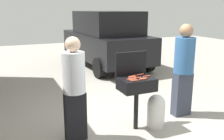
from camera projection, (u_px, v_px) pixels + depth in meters
name	position (u px, v px, depth m)	size (l,w,h in m)	color
ground_plane	(137.00, 128.00, 4.51)	(24.00, 24.00, 0.00)	#9E998E
bbq_grill	(136.00, 86.00, 4.30)	(0.60, 0.44, 0.95)	black
grill_lid_open	(131.00, 63.00, 4.41)	(0.60, 0.05, 0.42)	black
hot_dog_0	(137.00, 78.00, 4.23)	(0.03, 0.03, 0.13)	#B74C33
hot_dog_1	(132.00, 77.00, 4.25)	(0.03, 0.03, 0.13)	#B74C33
hot_dog_2	(146.00, 76.00, 4.32)	(0.03, 0.03, 0.13)	#B74C33
hot_dog_3	(132.00, 77.00, 4.30)	(0.03, 0.03, 0.13)	#B74C33
hot_dog_4	(140.00, 74.00, 4.44)	(0.03, 0.03, 0.13)	#C6593D
hot_dog_5	(143.00, 79.00, 4.15)	(0.03, 0.03, 0.13)	#C6593D
hot_dog_6	(135.00, 80.00, 4.07)	(0.03, 0.03, 0.13)	#C6593D
hot_dog_7	(135.00, 76.00, 4.36)	(0.03, 0.03, 0.13)	#AD4228
hot_dog_8	(132.00, 79.00, 4.13)	(0.03, 0.03, 0.13)	#C6593D
hot_dog_9	(131.00, 79.00, 4.16)	(0.03, 0.03, 0.13)	#B74C33
hot_dog_10	(144.00, 78.00, 4.20)	(0.03, 0.03, 0.13)	#B74C33
propane_tank	(156.00, 110.00, 4.48)	(0.32, 0.32, 0.62)	silver
person_left	(74.00, 86.00, 3.91)	(0.36, 0.36, 1.70)	black
person_right	(184.00, 67.00, 4.85)	(0.39, 0.39, 1.83)	#333847
parked_minivan	(106.00, 39.00, 9.20)	(2.20, 4.49, 2.02)	black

